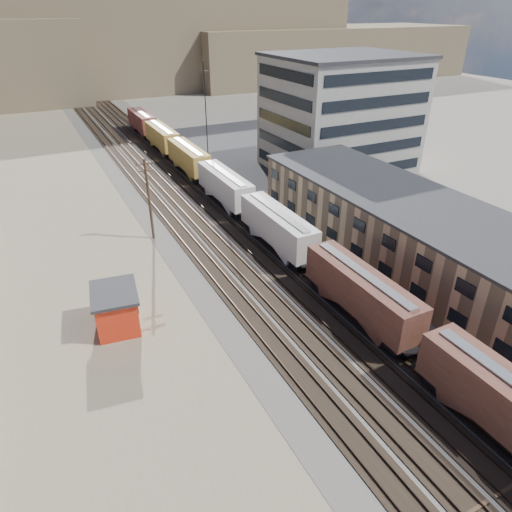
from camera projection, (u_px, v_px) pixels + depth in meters
name	position (u px, v px, depth m)	size (l,w,h in m)	color
ground	(496.00, 497.00, 26.58)	(300.00, 300.00, 0.00)	#6B6356
ballast_bed	(196.00, 204.00, 65.59)	(18.00, 200.00, 0.06)	#4C4742
dirt_yard	(56.00, 267.00, 49.86)	(24.00, 180.00, 0.03)	#7E6D57
asphalt_lot	(385.00, 213.00, 62.61)	(26.00, 120.00, 0.04)	#232326
rail_tracks	(193.00, 204.00, 65.33)	(11.40, 200.00, 0.24)	black
freight_train	(249.00, 204.00, 58.41)	(3.00, 119.74, 4.46)	black
warehouse	(402.00, 227.00, 50.27)	(12.40, 40.40, 7.25)	tan
office_tower	(340.00, 113.00, 76.07)	(22.60, 18.60, 18.45)	#9E998E
utility_pole_north	(149.00, 198.00, 53.43)	(2.20, 0.32, 10.00)	#382619
radio_mast	(206.00, 122.00, 71.37)	(1.20, 0.16, 18.00)	black
hills_north	(69.00, 43.00, 150.87)	(265.00, 80.00, 32.00)	brown
maintenance_shed	(116.00, 309.00, 39.83)	(4.53, 5.51, 3.69)	red
parked_car_blue	(312.00, 162.00, 80.67)	(2.33, 5.06, 1.41)	navy
parked_car_far	(330.00, 158.00, 83.13)	(1.69, 4.20, 1.43)	white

